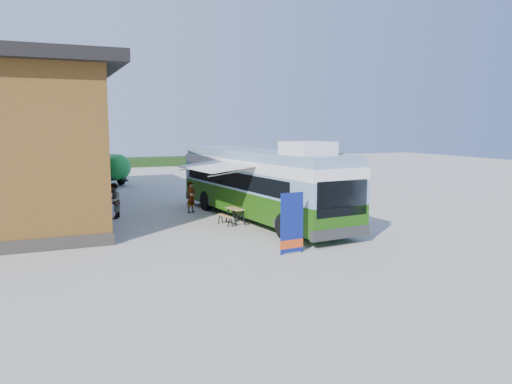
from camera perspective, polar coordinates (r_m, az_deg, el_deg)
name	(u,v)px	position (r m, az deg, el deg)	size (l,w,h in m)	color
ground	(264,231)	(22.21, 0.92, -4.51)	(100.00, 100.00, 0.00)	#BCB7AD
barn	(9,146)	(29.86, -26.44, 4.76)	(9.60, 21.20, 7.50)	brown
hedge	(195,160)	(60.36, -7.00, 3.60)	(40.00, 3.00, 1.00)	#264419
bus	(260,182)	(24.59, 0.47, 1.18)	(4.04, 13.20, 3.99)	#275E0F
awning	(222,163)	(23.59, -3.85, 3.34)	(3.09, 4.53, 0.53)	white
banner	(292,229)	(18.25, 4.11, -4.23)	(0.98, 0.25, 2.26)	navy
picnic_table	(235,212)	(23.73, -2.39, -2.34)	(1.46, 1.34, 0.75)	tan
person_a	(191,197)	(27.03, -7.43, -0.59)	(0.61, 0.40, 1.68)	#999999
person_b	(113,201)	(26.07, -15.98, -0.98)	(0.87, 0.68, 1.80)	#999999
slurry_tanker	(103,166)	(41.53, -17.10, 2.82)	(3.74, 6.32, 2.49)	#1A8F30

